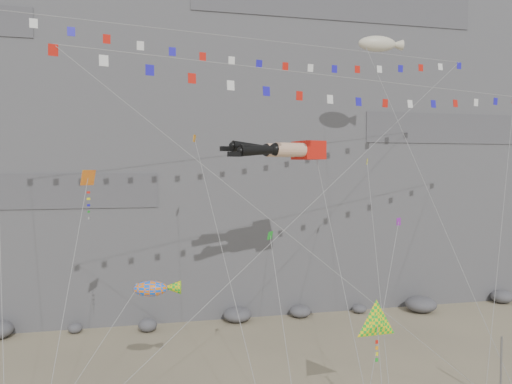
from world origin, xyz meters
TOP-DOWN VIEW (x-y plane):
  - cliff at (0.00, 32.00)m, footprint 80.00×28.00m
  - talus_boulders at (0.00, 17.00)m, footprint 60.00×3.00m
  - anchor_pole_right at (12.00, -2.32)m, footprint 0.12×0.12m
  - legs_kite at (1.40, 6.92)m, footprint 7.65×15.84m
  - flag_banner_upper at (0.63, 7.22)m, footprint 34.24×15.20m
  - flag_banner_lower at (4.30, 2.96)m, footprint 33.49×9.67m
  - harlequin_kite at (-11.57, 4.51)m, footprint 2.70×10.38m
  - fish_windsock at (-7.99, 2.77)m, footprint 7.88×6.41m
  - delta_kite at (3.88, -2.67)m, footprint 3.63×6.05m
  - blimp_windsock at (10.26, 10.39)m, footprint 4.82×14.26m
  - small_kite_a at (-4.58, 9.15)m, footprint 2.66×15.97m
  - small_kite_b at (8.24, 3.08)m, footprint 8.04×10.26m
  - small_kite_c at (-1.14, 0.94)m, footprint 1.11×7.53m
  - small_kite_d at (8.63, 8.56)m, footprint 6.13×15.56m

SIDE VIEW (x-z plane):
  - talus_boulders at x=0.00m, z-range 0.00..1.20m
  - anchor_pole_right at x=12.00m, z-range 0.00..4.08m
  - delta_kite at x=3.88m, z-range 1.41..9.58m
  - fish_windsock at x=-7.99m, z-range 1.45..12.14m
  - small_kite_c at x=-1.14m, z-range 3.78..15.87m
  - small_kite_b at x=8.24m, z-range 2.21..18.13m
  - harlequin_kite at x=-11.57m, z-range 5.16..21.46m
  - small_kite_d at x=8.63m, z-range 3.34..24.85m
  - legs_kite at x=1.40m, z-range 4.71..25.74m
  - small_kite_a at x=-4.58m, z-range 4.64..26.94m
  - flag_banner_lower at x=4.30m, z-range 8.66..30.76m
  - flag_banner_upper at x=0.63m, z-range 7.99..37.68m
  - blimp_windsock at x=10.26m, z-range 10.15..37.72m
  - cliff at x=0.00m, z-range 0.00..50.00m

